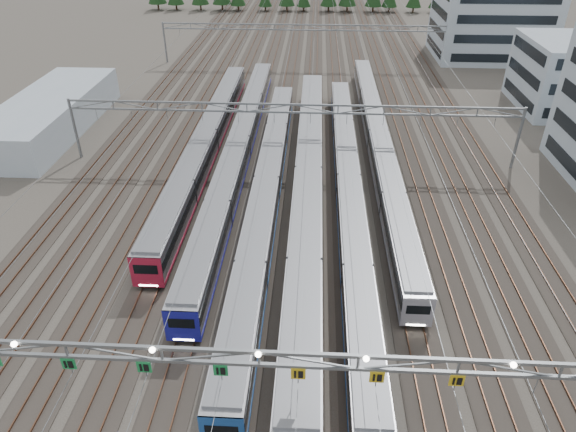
# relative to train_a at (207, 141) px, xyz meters

# --- Properties ---
(track_bed) EXTENTS (54.00, 260.00, 5.42)m
(track_bed) POSITION_rel_train_a_xyz_m (11.25, 58.58, -0.62)
(track_bed) COLOR #2D2823
(track_bed) RESTS_ON ground
(train_a) EXTENTS (2.86, 55.80, 3.72)m
(train_a) POSITION_rel_train_a_xyz_m (0.00, 0.00, 0.00)
(train_a) COLOR black
(train_a) RESTS_ON ground
(train_b) EXTENTS (2.75, 64.95, 3.58)m
(train_b) POSITION_rel_train_a_xyz_m (4.50, -1.57, -0.07)
(train_b) COLOR black
(train_b) RESTS_ON ground
(train_c) EXTENTS (2.78, 60.69, 3.62)m
(train_c) POSITION_rel_train_a_xyz_m (9.00, -12.52, -0.05)
(train_c) COLOR black
(train_c) RESTS_ON ground
(train_d) EXTENTS (3.05, 67.56, 3.98)m
(train_d) POSITION_rel_train_a_xyz_m (13.50, -10.60, 0.13)
(train_d) COLOR black
(train_d) RESTS_ON ground
(train_e) EXTENTS (2.61, 65.20, 3.40)m
(train_e) POSITION_rel_train_a_xyz_m (18.00, -11.12, -0.16)
(train_e) COLOR black
(train_e) RESTS_ON ground
(train_f) EXTENTS (2.57, 66.48, 3.34)m
(train_f) POSITION_rel_train_a_xyz_m (22.50, 1.80, -0.19)
(train_f) COLOR black
(train_f) RESTS_ON ground
(gantry_near) EXTENTS (56.36, 0.61, 8.08)m
(gantry_near) POSITION_rel_train_a_xyz_m (11.20, -41.54, 4.98)
(gantry_near) COLOR gray
(gantry_near) RESTS_ON ground
(gantry_mid) EXTENTS (56.36, 0.36, 8.00)m
(gantry_mid) POSITION_rel_train_a_xyz_m (11.25, -1.42, 4.28)
(gantry_mid) COLOR gray
(gantry_mid) RESTS_ON ground
(gantry_far) EXTENTS (56.36, 0.36, 8.00)m
(gantry_far) POSITION_rel_train_a_xyz_m (11.25, 43.58, 4.28)
(gantry_far) COLOR gray
(gantry_far) RESTS_ON ground
(depot_bldg_mid) EXTENTS (14.00, 16.00, 10.77)m
(depot_bldg_mid) POSITION_rel_train_a_xyz_m (53.92, 21.01, 3.27)
(depot_bldg_mid) COLOR #A5B8C6
(depot_bldg_mid) RESTS_ON ground
(depot_bldg_north) EXTENTS (22.00, 18.00, 14.51)m
(depot_bldg_north) POSITION_rel_train_a_xyz_m (50.09, 51.94, 5.14)
(depot_bldg_north) COLOR #A5B8C6
(depot_bldg_north) RESTS_ON ground
(west_shed) EXTENTS (10.00, 30.00, 4.90)m
(west_shed) POSITION_rel_train_a_xyz_m (-24.50, 7.40, 0.34)
(west_shed) COLOR #A5B8C6
(west_shed) RESTS_ON ground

